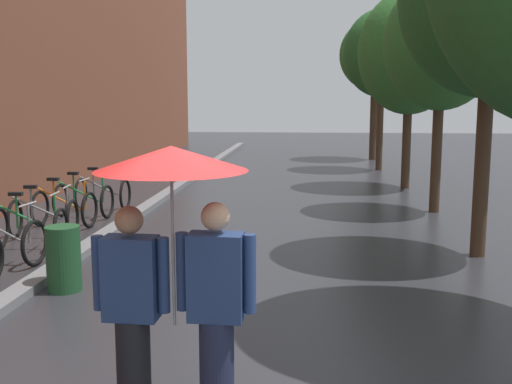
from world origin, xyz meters
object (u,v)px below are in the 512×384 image
street_tree_2 (441,44)px  parked_bicycle_3 (30,227)px  parked_bicycle_2 (3,240)px  parked_bicycle_5 (64,208)px  couple_under_umbrella (173,245)px  street_tree_5 (375,55)px  litter_bin (64,259)px  street_tree_4 (382,54)px  parked_bicycle_6 (84,200)px  street_tree_3 (410,53)px  parked_bicycle_4 (44,218)px  parked_bicycle_7 (103,193)px

street_tree_2 → parked_bicycle_3: size_ratio=4.46×
street_tree_2 → parked_bicycle_2: size_ratio=4.36×
parked_bicycle_5 → couple_under_umbrella: size_ratio=0.53×
street_tree_5 → parked_bicycle_3: street_tree_5 is taller
litter_bin → street_tree_4: bearing=68.2°
parked_bicycle_6 → street_tree_4: bearing=52.2°
street_tree_3 → parked_bicycle_5: (-7.36, -5.81, -3.29)m
street_tree_5 → couple_under_umbrella: bearing=-99.7°
parked_bicycle_4 → street_tree_5: bearing=63.7°
street_tree_3 → parked_bicycle_6: size_ratio=4.79×
street_tree_5 → parked_bicycle_5: (-7.25, -13.68, -3.75)m
parked_bicycle_7 → couple_under_umbrella: 9.52m
street_tree_2 → parked_bicycle_7: bearing=-176.7°
street_tree_5 → litter_bin: size_ratio=6.56×
litter_bin → parked_bicycle_7: bearing=104.1°
street_tree_5 → couple_under_umbrella: size_ratio=2.61×
street_tree_4 → parked_bicycle_3: street_tree_4 is taller
parked_bicycle_2 → parked_bicycle_7: 4.49m
couple_under_umbrella → parked_bicycle_7: bearing=112.2°
parked_bicycle_2 → parked_bicycle_5: bearing=93.3°
street_tree_5 → litter_bin: bearing=-108.0°
parked_bicycle_5 → litter_bin: bearing=-67.9°
street_tree_5 → parked_bicycle_5: 15.93m
street_tree_3 → parked_bicycle_4: size_ratio=4.66×
street_tree_3 → parked_bicycle_3: size_ratio=4.75×
parked_bicycle_2 → litter_bin: 1.81m
parked_bicycle_4 → couple_under_umbrella: (3.69, -5.97, 1.04)m
street_tree_2 → couple_under_umbrella: 10.15m
street_tree_4 → parked_bicycle_4: size_ratio=4.74×
couple_under_umbrella → parked_bicycle_4: bearing=121.7°
street_tree_3 → parked_bicycle_7: size_ratio=4.90×
street_tree_2 → street_tree_3: street_tree_3 is taller
parked_bicycle_2 → litter_bin: bearing=-39.3°
parked_bicycle_4 → parked_bicycle_5: 0.98m
street_tree_3 → street_tree_4: size_ratio=0.98×
parked_bicycle_5 → parked_bicycle_6: same height
parked_bicycle_3 → street_tree_3: bearing=46.5°
street_tree_2 → litter_bin: bearing=-134.2°
street_tree_3 → parked_bicycle_7: street_tree_3 is taller
parked_bicycle_2 → couple_under_umbrella: size_ratio=0.54×
street_tree_3 → parked_bicycle_3: (-7.21, -7.59, -3.29)m
street_tree_2 → parked_bicycle_5: bearing=-163.3°
parked_bicycle_3 → parked_bicycle_5: 1.79m
street_tree_2 → parked_bicycle_4: (-7.42, -3.21, -3.21)m
parked_bicycle_5 → street_tree_4: bearing=54.7°
street_tree_4 → couple_under_umbrella: street_tree_4 is taller
street_tree_4 → street_tree_5: (0.15, 3.64, 0.18)m
street_tree_3 → parked_bicycle_3: 10.97m
parked_bicycle_5 → street_tree_2: bearing=16.7°
parked_bicycle_2 → parked_bicycle_3: (-0.01, 0.90, 0.00)m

